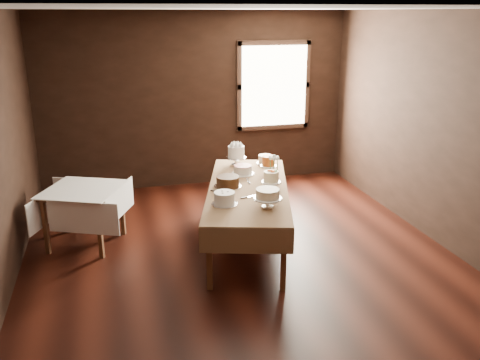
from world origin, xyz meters
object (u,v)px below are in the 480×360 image
Objects in this scene: side_table at (83,195)px; cake_cream at (268,199)px; cake_server_a at (253,196)px; flower_vase at (274,178)px; cake_speckled at (265,160)px; cake_chocolate at (228,182)px; display_table at (248,192)px; cake_server_e at (221,193)px; cake_flowers at (271,181)px; cake_meringue at (236,156)px; cake_lattice at (243,170)px; cake_server_d at (273,179)px; cake_server_b at (276,197)px; cake_caramel at (268,166)px; cake_swirl at (224,199)px; cake_server_c at (248,180)px.

cake_cream reaches higher than side_table.
flower_vase reaches higher than cake_server_a.
cake_chocolate is (-0.74, -0.83, 0.01)m from cake_speckled.
cake_server_e is at bearing -159.68° from display_table.
cake_flowers is at bearing -31.16° from display_table.
cake_server_e is (-0.45, -1.07, -0.12)m from cake_meringue.
cake_speckled is at bearing 42.49° from cake_lattice.
cake_server_d is (0.62, 0.13, -0.06)m from cake_chocolate.
display_table is at bearing -156.79° from cake_server_b.
cake_flowers reaches higher than flower_vase.
cake_server_b is 0.65m from cake_server_e.
cake_chocolate reaches higher than cake_server_d.
cake_caramel reaches higher than cake_server_a.
cake_speckled is 1.69× the size of flower_vase.
cake_speckled is at bearing 48.45° from cake_chocolate.
cake_flowers is 0.34m from cake_server_a.
cake_flowers is (0.24, -0.15, 0.16)m from display_table.
cake_caramel is 1.06× the size of cake_server_e.
cake_swirl is at bearing -106.84° from cake_chocolate.
cake_server_c is 0.59m from cake_server_e.
cake_cream reaches higher than cake_swirl.
cake_chocolate is 1.19× the size of cake_cream.
cake_server_a and cake_server_c have the same top height.
cake_caramel is at bearing 41.60° from cake_server_a.
cake_swirl reaches higher than side_table.
cake_swirl is 1.34× the size of cake_server_c.
cake_cream is at bearing -100.37° from cake_server_a.
cake_server_a is (1.91, -0.83, 0.11)m from side_table.
display_table is at bearing -131.71° from cake_caramel.
cake_cream is (1.97, -1.21, 0.20)m from side_table.
flower_vase is at bearing -2.55° from cake_chocolate.
cake_speckled is at bearing -2.91° from cake_meringue.
cake_swirl is 1.34× the size of cake_server_e.
cake_server_b is at bearing -129.91° from cake_server_d.
cake_server_c is 1.61× the size of flower_vase.
cake_flowers is at bearing 28.20° from cake_swirl.
cake_swirl is at bearing -122.87° from cake_speckled.
cake_chocolate is 1.64× the size of cake_server_a.
cake_caramel is 0.79× the size of cake_swirl.
cake_server_b is at bearing -23.66° from side_table.
cake_meringue is 1.17m from cake_server_e.
cake_flowers is (-0.26, -1.07, 0.05)m from cake_speckled.
cake_speckled is 0.99× the size of cake_caramel.
cake_server_b reaches higher than side_table.
cake_cream reaches higher than display_table.
display_table is 10.74× the size of cake_server_e.
cake_server_e is at bearing -120.32° from cake_chocolate.
cake_lattice is (-0.02, -0.42, -0.08)m from cake_meringue.
cake_chocolate is at bearing 108.32° from cake_cream.
flower_vase reaches higher than display_table.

